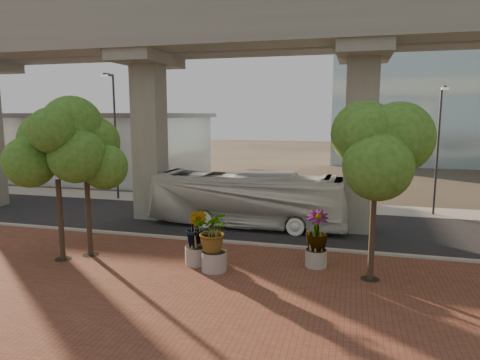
# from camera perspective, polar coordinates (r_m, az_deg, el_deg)

# --- Properties ---
(ground) EXTENTS (160.00, 160.00, 0.00)m
(ground) POSITION_cam_1_polar(r_m,az_deg,el_deg) (22.72, -0.12, -7.07)
(ground) COLOR #322C25
(ground) RESTS_ON ground
(brick_plaza) EXTENTS (70.00, 13.00, 0.06)m
(brick_plaza) POSITION_cam_1_polar(r_m,az_deg,el_deg) (15.56, -8.02, -14.68)
(brick_plaza) COLOR brown
(brick_plaza) RESTS_ON ground
(asphalt_road) EXTENTS (90.00, 8.00, 0.04)m
(asphalt_road) POSITION_cam_1_polar(r_m,az_deg,el_deg) (24.59, 1.09, -5.79)
(asphalt_road) COLOR black
(asphalt_road) RESTS_ON ground
(curb_strip) EXTENTS (70.00, 0.25, 0.16)m
(curb_strip) POSITION_cam_1_polar(r_m,az_deg,el_deg) (20.85, -1.56, -8.30)
(curb_strip) COLOR #9F9D94
(curb_strip) RESTS_ON ground
(far_sidewalk) EXTENTS (90.00, 3.00, 0.06)m
(far_sidewalk) POSITION_cam_1_polar(r_m,az_deg,el_deg) (29.82, 3.61, -3.20)
(far_sidewalk) COLOR #9F9D94
(far_sidewalk) RESTS_ON ground
(transit_viaduct) EXTENTS (72.00, 5.60, 12.40)m
(transit_viaduct) POSITION_cam_1_polar(r_m,az_deg,el_deg) (23.83, 1.14, 11.38)
(transit_viaduct) COLOR gray
(transit_viaduct) RESTS_ON ground
(station_pavilion) EXTENTS (23.00, 13.00, 6.30)m
(station_pavilion) POSITION_cam_1_polar(r_m,az_deg,el_deg) (45.22, -19.81, 4.46)
(station_pavilion) COLOR silver
(station_pavilion) RESTS_ON ground
(transit_bus) EXTENTS (11.03, 2.95, 3.05)m
(transit_bus) POSITION_cam_1_polar(r_m,az_deg,el_deg) (23.60, 0.97, -2.66)
(transit_bus) COLOR silver
(transit_bus) RESTS_ON ground
(fire_hydrant) EXTENTS (0.54, 0.49, 1.08)m
(fire_hydrant) POSITION_cam_1_polar(r_m,az_deg,el_deg) (19.34, -5.82, -8.17)
(fire_hydrant) COLOR maroon
(fire_hydrant) RESTS_ON ground
(planter_front) EXTENTS (2.24, 2.24, 2.46)m
(planter_front) POSITION_cam_1_polar(r_m,az_deg,el_deg) (16.91, -3.50, -7.19)
(planter_front) COLOR #A49F94
(planter_front) RESTS_ON ground
(planter_right) EXTENTS (2.17, 2.17, 2.32)m
(planter_right) POSITION_cam_1_polar(r_m,az_deg,el_deg) (17.64, 10.19, -6.95)
(planter_right) COLOR #A19F91
(planter_right) RESTS_ON ground
(planter_left) EXTENTS (2.12, 2.12, 2.33)m
(planter_left) POSITION_cam_1_polar(r_m,az_deg,el_deg) (17.70, -5.84, -6.75)
(planter_left) COLOR gray
(planter_left) RESTS_ON ground
(street_tree_far_west) EXTENTS (4.07, 4.07, 6.50)m
(street_tree_far_west) POSITION_cam_1_polar(r_m,az_deg,el_deg) (19.19, -23.31, 3.52)
(street_tree_far_west) COLOR #453427
(street_tree_far_west) RESTS_ON ground
(street_tree_near_west) EXTENTS (3.50, 3.50, 6.03)m
(street_tree_near_west) POSITION_cam_1_polar(r_m,az_deg,el_deg) (19.37, -19.93, 3.14)
(street_tree_near_west) COLOR #453427
(street_tree_near_west) RESTS_ON ground
(street_tree_near_east) EXTENTS (4.11, 4.11, 6.68)m
(street_tree_near_east) POSITION_cam_1_polar(r_m,az_deg,el_deg) (16.14, 17.69, 3.56)
(street_tree_near_east) COLOR #453427
(street_tree_near_east) RESTS_ON ground
(streetlamp_west) EXTENTS (0.44, 1.30, 8.96)m
(streetlamp_west) POSITION_cam_1_polar(r_m,az_deg,el_deg) (32.16, -16.42, 6.67)
(streetlamp_west) COLOR #2D2D32
(streetlamp_west) RESTS_ON ground
(streetlamp_east) EXTENTS (0.39, 1.13, 7.79)m
(streetlamp_east) POSITION_cam_1_polar(r_m,az_deg,el_deg) (28.46, 24.94, 4.62)
(streetlamp_east) COLOR #2C2D31
(streetlamp_east) RESTS_ON ground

